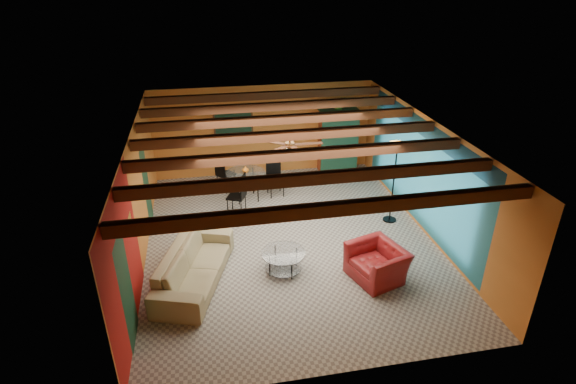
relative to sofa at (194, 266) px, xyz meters
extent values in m
cube|color=gray|center=(2.18, 1.17, -0.37)|extent=(6.50, 8.00, 0.01)
cube|color=silver|center=(2.18, 1.17, 2.33)|extent=(6.50, 8.00, 0.01)
cube|color=orange|center=(2.18, 5.17, 0.98)|extent=(6.50, 0.02, 2.70)
cube|color=#9F1611|center=(-1.07, 1.17, 0.98)|extent=(0.02, 8.00, 2.70)
cube|color=#2D7082|center=(5.43, 1.17, 0.98)|extent=(0.02, 8.00, 2.70)
imported|color=#8F835C|center=(0.00, 0.00, 0.00)|extent=(1.75, 2.75, 0.75)
imported|color=maroon|center=(3.64, -0.57, -0.02)|extent=(1.24, 1.33, 0.71)
cube|color=brown|center=(4.38, 4.87, 0.58)|extent=(1.11, 0.58, 1.90)
cube|color=black|center=(1.28, 5.13, 1.28)|extent=(1.05, 0.03, 0.65)
imported|color=#26661E|center=(4.38, 4.87, 1.76)|extent=(0.46, 0.42, 0.45)
imported|color=orange|center=(1.42, 3.45, 0.82)|extent=(0.20, 0.20, 0.18)
camera|label=1|loc=(0.41, -7.80, 5.42)|focal=28.68mm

